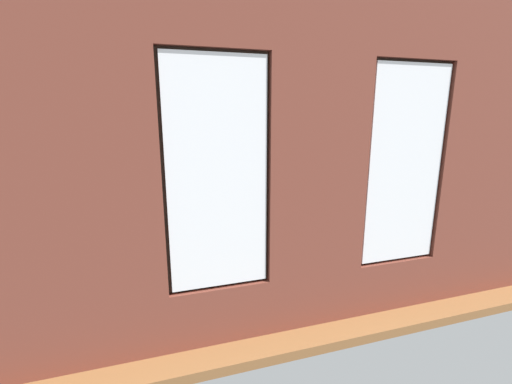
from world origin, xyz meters
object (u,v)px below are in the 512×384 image
at_px(tv_flatscreen, 54,190).
at_px(potted_plant_near_tv, 84,233).
at_px(coffee_table, 248,213).
at_px(potted_plant_corner_near_left, 336,173).
at_px(potted_plant_corner_far_left, 473,216).
at_px(potted_plant_foreground_right, 91,194).
at_px(cup_ceramic, 248,208).
at_px(table_plant_small, 236,202).
at_px(couch_by_window, 236,273).
at_px(papasan_chair, 226,198).
at_px(potted_plant_mid_room_small, 280,200).
at_px(potted_plant_between_couches, 337,230).
at_px(potted_plant_beside_window_right, 99,257).
at_px(couch_left, 373,207).
at_px(potted_plant_by_left_couch, 319,189).
at_px(media_console, 59,233).
at_px(remote_gray, 268,206).

height_order(tv_flatscreen, potted_plant_near_tv, tv_flatscreen).
xyz_separation_m(coffee_table, potted_plant_corner_near_left, (-2.63, -1.54, 0.32)).
distance_m(coffee_table, potted_plant_corner_far_left, 3.39).
height_order(tv_flatscreen, potted_plant_corner_near_left, tv_flatscreen).
height_order(potted_plant_foreground_right, potted_plant_near_tv, potted_plant_foreground_right).
bearing_deg(cup_ceramic, table_plant_small, -25.79).
height_order(couch_by_window, coffee_table, couch_by_window).
distance_m(papasan_chair, potted_plant_mid_room_small, 1.13).
bearing_deg(coffee_table, potted_plant_mid_room_small, -136.29).
xyz_separation_m(table_plant_small, potted_plant_between_couches, (-0.78, 2.08, 0.10)).
bearing_deg(potted_plant_mid_room_small, papasan_chair, -8.35).
bearing_deg(potted_plant_beside_window_right, potted_plant_corner_near_left, -142.29).
xyz_separation_m(couch_left, potted_plant_foreground_right, (5.19, -1.62, 0.27)).
relative_size(potted_plant_foreground_right, potted_plant_corner_near_left, 0.75).
bearing_deg(coffee_table, potted_plant_by_left_couch, -147.13).
bearing_deg(potted_plant_near_tv, papasan_chair, -139.39).
height_order(media_console, potted_plant_near_tv, potted_plant_near_tv).
distance_m(potted_plant_by_left_couch, potted_plant_near_tv, 5.07).
height_order(remote_gray, potted_plant_corner_near_left, potted_plant_corner_near_left).
bearing_deg(tv_flatscreen, potted_plant_between_couches, 148.68).
relative_size(remote_gray, media_console, 0.13).
height_order(remote_gray, papasan_chair, papasan_chair).
height_order(papasan_chair, potted_plant_beside_window_right, potted_plant_beside_window_right).
relative_size(table_plant_small, media_console, 0.20).
xyz_separation_m(coffee_table, potted_plant_beside_window_right, (2.12, 2.14, 0.36)).
xyz_separation_m(papasan_chair, potted_plant_corner_near_left, (-2.78, -0.46, 0.29)).
distance_m(couch_by_window, remote_gray, 2.46).
relative_size(potted_plant_corner_far_left, potted_plant_corner_near_left, 1.05).
bearing_deg(couch_by_window, papasan_chair, -100.56).
bearing_deg(remote_gray, couch_by_window, 119.91).
relative_size(couch_left, potted_plant_corner_far_left, 1.53).
bearing_deg(potted_plant_corner_near_left, potted_plant_between_couches, 59.75).
distance_m(table_plant_small, potted_plant_corner_far_left, 3.59).
height_order(potted_plant_corner_near_left, potted_plant_mid_room_small, potted_plant_corner_near_left).
xyz_separation_m(potted_plant_by_left_couch, potted_plant_beside_window_right, (4.20, 3.48, 0.36)).
xyz_separation_m(media_console, potted_plant_corner_far_left, (-5.64, 2.32, 0.43)).
bearing_deg(couch_by_window, tv_flatscreen, -44.47).
relative_size(cup_ceramic, potted_plant_corner_far_left, 0.06).
distance_m(potted_plant_by_left_couch, potted_plant_corner_near_left, 0.66).
distance_m(remote_gray, potted_plant_corner_far_left, 3.16).
relative_size(couch_by_window, potted_plant_between_couches, 1.58).
relative_size(remote_gray, potted_plant_near_tv, 0.19).
height_order(table_plant_small, tv_flatscreen, tv_flatscreen).
bearing_deg(potted_plant_beside_window_right, couch_left, -156.50).
xyz_separation_m(couch_left, potted_plant_near_tv, (4.94, 0.76, 0.28)).
bearing_deg(remote_gray, potted_plant_near_tv, 77.74).
xyz_separation_m(coffee_table, potted_plant_mid_room_small, (-0.96, -0.92, -0.06)).
relative_size(coffee_table, potted_plant_foreground_right, 1.61).
xyz_separation_m(table_plant_small, papasan_chair, (-0.05, -0.99, -0.16)).
height_order(couch_by_window, potted_plant_between_couches, potted_plant_between_couches).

